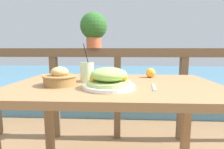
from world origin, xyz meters
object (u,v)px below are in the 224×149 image
bread_basket (60,78)px  potted_plant (94,28)px  drink_glass (87,72)px  salad_plate (109,79)px

bread_basket → potted_plant: (0.08, 0.82, 0.38)m
drink_glass → potted_plant: (-0.06, 0.70, 0.36)m
bread_basket → potted_plant: bearing=84.5°
drink_glass → potted_plant: 0.79m
bread_basket → potted_plant: potted_plant is taller
drink_glass → salad_plate: bearing=-49.9°
potted_plant → drink_glass: bearing=-85.2°
salad_plate → drink_glass: (-0.16, 0.18, 0.01)m
salad_plate → drink_glass: bearing=130.1°
drink_glass → bread_basket: size_ratio=1.25×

